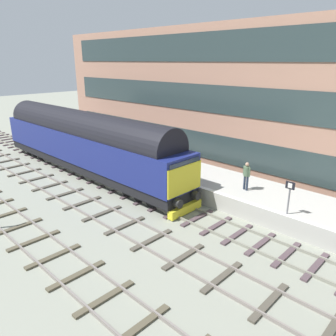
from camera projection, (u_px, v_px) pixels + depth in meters
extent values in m
plane|color=gray|center=(157.00, 202.00, 19.56)|extent=(140.00, 140.00, 0.00)
cube|color=gray|center=(148.00, 204.00, 19.05)|extent=(0.07, 60.00, 0.15)
cube|color=gray|center=(165.00, 197.00, 20.03)|extent=(0.07, 60.00, 0.15)
cube|color=#4B3C41|center=(316.00, 266.00, 13.38)|extent=(2.50, 0.26, 0.09)
cube|color=#4B3C41|center=(286.00, 254.00, 14.20)|extent=(2.50, 0.26, 0.09)
cube|color=#4B3C41|center=(261.00, 244.00, 15.02)|extent=(2.50, 0.26, 0.09)
cube|color=#4B3C41|center=(237.00, 234.00, 15.85)|extent=(2.50, 0.26, 0.09)
cube|color=#4B3C41|center=(216.00, 226.00, 16.67)|extent=(2.50, 0.26, 0.09)
cube|color=#4B3C41|center=(197.00, 218.00, 17.49)|extent=(2.50, 0.26, 0.09)
cube|color=#4B3C41|center=(180.00, 211.00, 18.32)|extent=(2.50, 0.26, 0.09)
cube|color=#4B3C41|center=(164.00, 204.00, 19.14)|extent=(2.50, 0.26, 0.09)
cube|color=#4B3C41|center=(150.00, 198.00, 19.96)|extent=(2.50, 0.26, 0.09)
cube|color=#4B3C41|center=(136.00, 193.00, 20.79)|extent=(2.50, 0.26, 0.09)
cube|color=#4B3C41|center=(124.00, 188.00, 21.61)|extent=(2.50, 0.26, 0.09)
cube|color=#4B3C41|center=(113.00, 183.00, 22.43)|extent=(2.50, 0.26, 0.09)
cube|color=#4B3C41|center=(102.00, 179.00, 23.26)|extent=(2.50, 0.26, 0.09)
cube|color=#4B3C41|center=(92.00, 175.00, 24.08)|extent=(2.50, 0.26, 0.09)
cube|color=#4B3C41|center=(83.00, 171.00, 24.90)|extent=(2.50, 0.26, 0.09)
cube|color=#4B3C41|center=(74.00, 167.00, 25.73)|extent=(2.50, 0.26, 0.09)
cube|color=#4B3C41|center=(66.00, 164.00, 26.55)|extent=(2.50, 0.26, 0.09)
cube|color=#4B3C41|center=(58.00, 161.00, 27.37)|extent=(2.50, 0.26, 0.09)
cube|color=#4B3C41|center=(51.00, 158.00, 28.20)|extent=(2.50, 0.26, 0.09)
cube|color=#4B3C41|center=(45.00, 155.00, 29.02)|extent=(2.50, 0.26, 0.09)
cube|color=#4B3C41|center=(38.00, 153.00, 29.84)|extent=(2.50, 0.26, 0.09)
cube|color=#4B3C41|center=(32.00, 150.00, 30.67)|extent=(2.50, 0.26, 0.09)
cube|color=#4B3C41|center=(26.00, 148.00, 31.49)|extent=(2.50, 0.26, 0.09)
cube|color=#4B3C41|center=(21.00, 146.00, 32.31)|extent=(2.50, 0.26, 0.09)
cube|color=#4B3C41|center=(16.00, 143.00, 33.14)|extent=(2.50, 0.26, 0.09)
cube|color=#4B3C41|center=(11.00, 141.00, 33.96)|extent=(2.50, 0.26, 0.09)
cube|color=#4B3C41|center=(6.00, 139.00, 34.78)|extent=(2.50, 0.26, 0.09)
cube|color=#4B3C41|center=(2.00, 138.00, 35.61)|extent=(2.50, 0.26, 0.09)
cube|color=slate|center=(102.00, 223.00, 16.84)|extent=(0.07, 60.00, 0.15)
cube|color=slate|center=(124.00, 214.00, 17.82)|extent=(0.07, 60.00, 0.15)
cube|color=#49443A|center=(329.00, 334.00, 10.09)|extent=(2.50, 0.26, 0.09)
cube|color=#49443A|center=(269.00, 302.00, 11.41)|extent=(2.50, 0.26, 0.09)
cube|color=#49443A|center=(222.00, 277.00, 12.72)|extent=(2.50, 0.26, 0.09)
cube|color=#49443A|center=(184.00, 257.00, 14.04)|extent=(2.50, 0.26, 0.09)
cube|color=#49443A|center=(152.00, 240.00, 15.36)|extent=(2.50, 0.26, 0.09)
cube|color=#49443A|center=(125.00, 226.00, 16.68)|extent=(2.50, 0.26, 0.09)
cube|color=#49443A|center=(102.00, 213.00, 17.99)|extent=(2.50, 0.26, 0.09)
cube|color=#49443A|center=(82.00, 203.00, 19.31)|extent=(2.50, 0.26, 0.09)
cube|color=#49443A|center=(65.00, 194.00, 20.63)|extent=(2.50, 0.26, 0.09)
cube|color=#49443A|center=(50.00, 186.00, 21.95)|extent=(2.50, 0.26, 0.09)
cube|color=#49443A|center=(37.00, 179.00, 23.26)|extent=(2.50, 0.26, 0.09)
cube|color=#49443A|center=(25.00, 172.00, 24.58)|extent=(2.50, 0.26, 0.09)
cube|color=#49443A|center=(14.00, 167.00, 25.90)|extent=(2.50, 0.26, 0.09)
cube|color=#49443A|center=(4.00, 162.00, 27.22)|extent=(2.50, 0.26, 0.09)
cube|color=slate|center=(28.00, 254.00, 14.18)|extent=(0.07, 60.00, 0.15)
cube|color=slate|center=(58.00, 241.00, 15.16)|extent=(0.07, 60.00, 0.15)
cube|color=#4D4636|center=(140.00, 327.00, 10.36)|extent=(2.50, 0.26, 0.09)
cube|color=#4D4636|center=(105.00, 298.00, 11.59)|extent=(2.50, 0.26, 0.09)
cube|color=#4D4636|center=(77.00, 275.00, 12.83)|extent=(2.50, 0.26, 0.09)
cube|color=#4D4636|center=(54.00, 256.00, 14.06)|extent=(2.50, 0.26, 0.09)
cube|color=#4D4636|center=(34.00, 241.00, 15.30)|extent=(2.50, 0.26, 0.09)
cube|color=#4D4636|center=(18.00, 227.00, 16.53)|extent=(2.50, 0.26, 0.09)
cube|color=#4D4636|center=(3.00, 215.00, 17.77)|extent=(2.50, 0.26, 0.09)
cube|color=#AFADA5|center=(195.00, 179.00, 21.87)|extent=(4.00, 44.00, 1.00)
cube|color=white|center=(177.00, 179.00, 20.44)|extent=(0.30, 44.00, 0.01)
cube|color=#9F735E|center=(257.00, 101.00, 23.73)|extent=(5.13, 40.56, 10.58)
cube|color=#2A3838|center=(234.00, 152.00, 23.01)|extent=(0.06, 37.31, 1.97)
cube|color=#2A3838|center=(238.00, 101.00, 21.90)|extent=(0.06, 37.31, 1.97)
cube|color=#2A3838|center=(241.00, 46.00, 20.79)|extent=(0.06, 37.31, 1.97)
cube|color=black|center=(85.00, 162.00, 24.38)|extent=(2.56, 19.72, 0.60)
cube|color=navy|center=(84.00, 145.00, 23.96)|extent=(2.70, 19.72, 2.10)
cylinder|color=black|center=(82.00, 128.00, 23.57)|extent=(2.56, 18.14, 2.57)
cube|color=yellow|center=(185.00, 179.00, 17.49)|extent=(2.65, 0.08, 1.58)
cube|color=#232D3D|center=(185.00, 166.00, 17.27)|extent=(2.38, 0.04, 0.64)
cube|color=#232D3D|center=(99.00, 138.00, 24.80)|extent=(0.04, 13.80, 0.44)
cylinder|color=black|center=(178.00, 203.00, 17.18)|extent=(0.48, 0.35, 0.48)
cylinder|color=black|center=(196.00, 195.00, 18.21)|extent=(0.48, 0.35, 0.48)
cube|color=yellow|center=(185.00, 209.00, 17.99)|extent=(2.43, 0.36, 0.47)
cylinder|color=black|center=(160.00, 195.00, 19.21)|extent=(1.64, 1.04, 1.04)
cylinder|color=black|center=(148.00, 190.00, 19.93)|extent=(1.64, 1.04, 1.04)
cylinder|color=black|center=(136.00, 186.00, 20.66)|extent=(1.64, 1.04, 1.04)
cylinder|color=black|center=(49.00, 152.00, 28.30)|extent=(1.64, 1.04, 1.04)
cylinder|color=black|center=(43.00, 150.00, 29.02)|extent=(1.64, 1.04, 1.04)
cylinder|color=black|center=(37.00, 147.00, 29.75)|extent=(1.64, 1.04, 1.04)
cylinder|color=slate|center=(289.00, 198.00, 15.53)|extent=(0.08, 0.08, 1.67)
cube|color=black|center=(290.00, 185.00, 15.31)|extent=(0.05, 0.44, 0.36)
cube|color=white|center=(290.00, 186.00, 15.29)|extent=(0.01, 0.20, 0.24)
cylinder|color=#243042|center=(247.00, 183.00, 18.56)|extent=(0.13, 0.13, 0.84)
cylinder|color=#243042|center=(244.00, 182.00, 18.72)|extent=(0.13, 0.13, 0.84)
cylinder|color=#4E674C|center=(247.00, 171.00, 18.42)|extent=(0.40, 0.40, 0.56)
sphere|color=tan|center=(247.00, 164.00, 18.29)|extent=(0.22, 0.22, 0.22)
cylinder|color=#4E674C|center=(250.00, 172.00, 18.26)|extent=(0.09, 0.09, 0.52)
cylinder|color=#4E674C|center=(244.00, 170.00, 18.58)|extent=(0.09, 0.09, 0.52)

